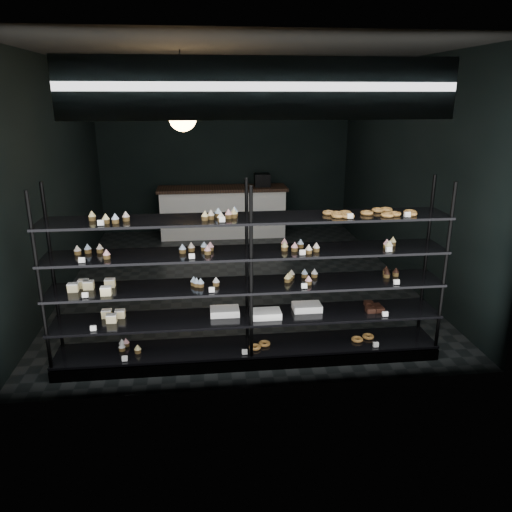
% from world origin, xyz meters
% --- Properties ---
extents(room, '(5.01, 6.01, 3.20)m').
position_xyz_m(room, '(0.00, 0.00, 1.60)').
color(room, black).
rests_on(room, ground).
extents(display_shelf, '(4.00, 0.50, 1.91)m').
position_xyz_m(display_shelf, '(-0.09, -2.45, 0.63)').
color(display_shelf, black).
rests_on(display_shelf, room).
extents(signage, '(3.30, 0.05, 0.50)m').
position_xyz_m(signage, '(0.00, -2.93, 2.75)').
color(signage, '#0D1B45').
rests_on(signage, room).
extents(pendant_lamp, '(0.32, 0.32, 0.89)m').
position_xyz_m(pendant_lamp, '(-0.70, -1.10, 2.45)').
color(pendant_lamp, black).
rests_on(pendant_lamp, room).
extents(service_counter, '(2.51, 0.65, 1.23)m').
position_xyz_m(service_counter, '(-0.08, 2.50, 0.50)').
color(service_counter, silver).
rests_on(service_counter, room).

